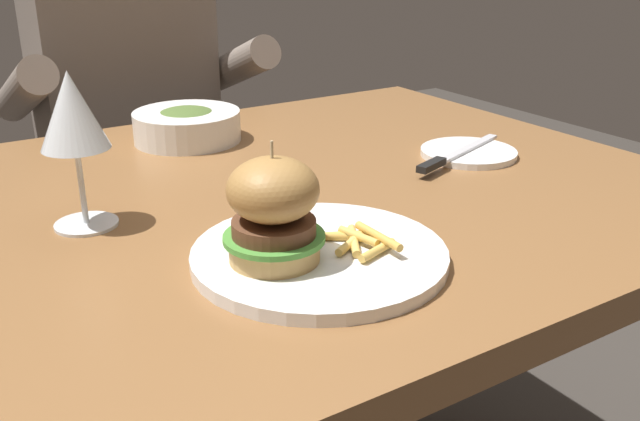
# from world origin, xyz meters

# --- Properties ---
(dining_table) EXTENTS (1.17, 0.88, 0.74)m
(dining_table) POSITION_xyz_m (0.00, 0.00, 0.65)
(dining_table) COLOR brown
(dining_table) RESTS_ON ground
(main_plate) EXTENTS (0.27, 0.27, 0.01)m
(main_plate) POSITION_xyz_m (-0.04, -0.22, 0.75)
(main_plate) COLOR white
(main_plate) RESTS_ON dining_table
(burger_sandwich) EXTENTS (0.10, 0.10, 0.13)m
(burger_sandwich) POSITION_xyz_m (-0.09, -0.21, 0.81)
(burger_sandwich) COLOR tan
(burger_sandwich) RESTS_ON main_plate
(fries_pile) EXTENTS (0.07, 0.09, 0.02)m
(fries_pile) POSITION_xyz_m (0.00, -0.23, 0.76)
(fries_pile) COLOR #EABC5B
(fries_pile) RESTS_ON main_plate
(wine_glass) EXTENTS (0.08, 0.08, 0.19)m
(wine_glass) POSITION_xyz_m (-0.22, 0.01, 0.87)
(wine_glass) COLOR silver
(wine_glass) RESTS_ON dining_table
(bread_plate) EXTENTS (0.15, 0.15, 0.01)m
(bread_plate) POSITION_xyz_m (0.36, -0.03, 0.74)
(bread_plate) COLOR white
(bread_plate) RESTS_ON dining_table
(table_knife) EXTENTS (0.23, 0.09, 0.01)m
(table_knife) POSITION_xyz_m (0.31, -0.04, 0.75)
(table_knife) COLOR silver
(table_knife) RESTS_ON bread_plate
(soup_bowl) EXTENTS (0.18, 0.18, 0.06)m
(soup_bowl) POSITION_xyz_m (0.02, 0.29, 0.77)
(soup_bowl) COLOR white
(soup_bowl) RESTS_ON dining_table
(diner_person) EXTENTS (0.51, 0.36, 1.18)m
(diner_person) POSITION_xyz_m (0.06, 0.72, 0.56)
(diner_person) COLOR #282833
(diner_person) RESTS_ON ground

